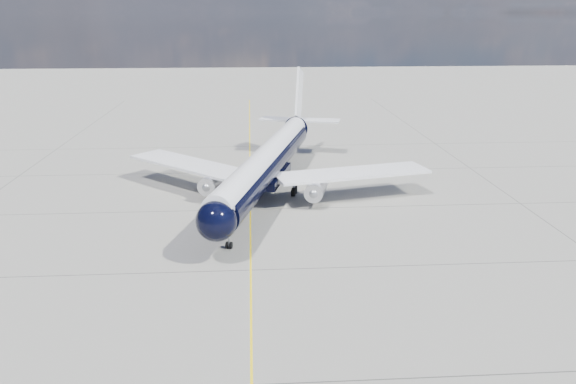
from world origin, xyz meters
name	(u,v)px	position (x,y,z in m)	size (l,w,h in m)	color
ground	(250,195)	(0.00, 30.00, 0.00)	(320.00, 320.00, 0.00)	gray
taxiway_centerline	(250,209)	(0.00, 25.00, 0.00)	(0.16, 160.00, 0.01)	yellow
main_airliner	(269,161)	(2.27, 30.38, 4.02)	(35.59, 44.08, 12.94)	black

